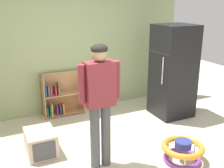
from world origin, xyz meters
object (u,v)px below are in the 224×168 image
object	(u,v)px
pet_carrier	(41,143)
bookshelf	(61,97)
standing_person	(100,96)
baby_walker	(183,151)
refrigerator	(173,71)

from	to	relation	value
pet_carrier	bookshelf	bearing A→B (deg)	63.24
standing_person	baby_walker	bearing A→B (deg)	-19.63
bookshelf	pet_carrier	world-z (taller)	bookshelf
baby_walker	pet_carrier	distance (m)	2.08
standing_person	pet_carrier	distance (m)	1.29
baby_walker	pet_carrier	size ratio (longest dim) A/B	1.09
baby_walker	pet_carrier	bearing A→B (deg)	149.41
baby_walker	standing_person	bearing A→B (deg)	160.37
pet_carrier	refrigerator	bearing A→B (deg)	8.38
refrigerator	pet_carrier	xyz separation A→B (m)	(-2.66, -0.39, -0.71)
refrigerator	baby_walker	size ratio (longest dim) A/B	2.95
refrigerator	standing_person	world-z (taller)	refrigerator
refrigerator	pet_carrier	size ratio (longest dim) A/B	3.22
bookshelf	refrigerator	bearing A→B (deg)	-24.69
refrigerator	standing_person	bearing A→B (deg)	-151.73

